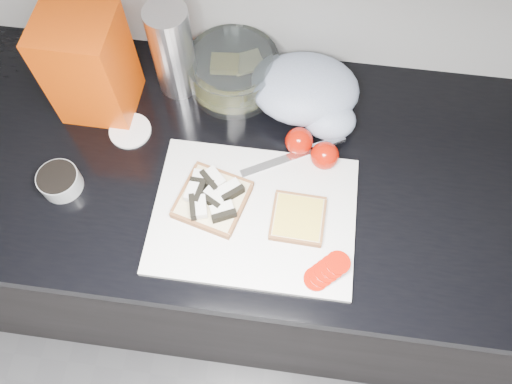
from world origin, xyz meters
TOP-DOWN VIEW (x-y plane):
  - base_cabinet at (0.00, 1.20)m, footprint 3.50×0.60m
  - countertop at (0.00, 1.20)m, footprint 3.50×0.64m
  - cutting_board at (0.14, 1.08)m, footprint 0.40×0.30m
  - bread_left at (0.05, 1.09)m, footprint 0.16×0.16m
  - bread_right at (0.22, 1.08)m, footprint 0.11×0.11m
  - tomato_slices at (0.29, 0.98)m, footprint 0.09×0.09m
  - knife at (0.23, 1.23)m, footprint 0.21×0.13m
  - seed_tub at (-0.26, 1.09)m, footprint 0.08×0.08m
  - tub_lid at (-0.16, 1.24)m, footprint 0.10×0.10m
  - glass_bowl at (0.05, 1.40)m, footprint 0.20×0.20m
  - bread_bag at (-0.23, 1.31)m, footprint 0.15×0.14m
  - steel_canister at (-0.08, 1.38)m, footprint 0.09×0.09m
  - grocery_bag at (0.22, 1.36)m, footprint 0.24×0.21m
  - whole_tomatoes at (0.24, 1.23)m, footprint 0.11×0.09m

SIDE VIEW (x-z plane):
  - base_cabinet at x=0.00m, z-range 0.00..0.86m
  - countertop at x=0.00m, z-range 0.86..0.90m
  - tub_lid at x=-0.16m, z-range 0.90..0.91m
  - cutting_board at x=0.14m, z-range 0.90..0.91m
  - knife at x=0.23m, z-range 0.91..0.92m
  - bread_right at x=0.22m, z-range 0.91..0.93m
  - tomato_slices at x=0.29m, z-range 0.91..0.93m
  - seed_tub at x=-0.26m, z-range 0.90..0.95m
  - bread_left at x=0.05m, z-range 0.90..0.95m
  - whole_tomatoes at x=0.24m, z-range 0.90..0.96m
  - glass_bowl at x=0.05m, z-range 0.90..0.98m
  - grocery_bag at x=0.22m, z-range 0.90..1.00m
  - steel_canister at x=-0.08m, z-range 0.90..1.11m
  - bread_bag at x=-0.23m, z-range 0.90..1.14m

